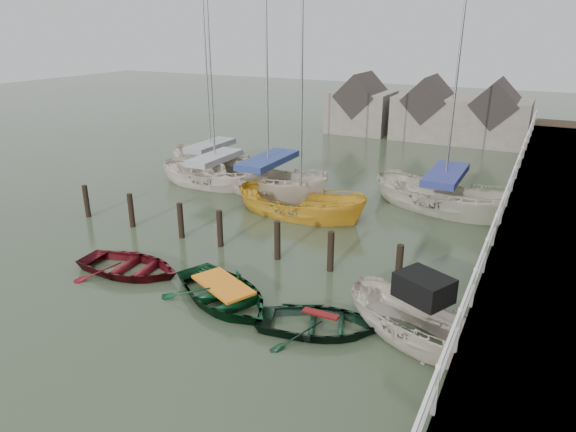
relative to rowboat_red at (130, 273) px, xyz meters
The scene contains 13 objects.
ground 2.64m from the rowboat_red, ahead, with size 120.00×120.00×0.00m, color #2C3723.
pier 15.84m from the rowboat_red, 40.07° to the left, with size 3.04×32.00×2.70m.
mooring_pilings 3.56m from the rowboat_red, 64.53° to the left, with size 13.72×0.22×1.80m.
far_sheds 26.48m from the rowboat_red, 82.46° to the left, with size 14.00×4.08×4.39m.
rowboat_red is the anchor object (origin of this frame).
rowboat_green 3.84m from the rowboat_red, ahead, with size 2.83×3.97×0.82m, color black.
rowboat_dkgreen 6.99m from the rowboat_red, ahead, with size 2.45×3.43×0.71m, color black.
motorboat 9.44m from the rowboat_red, ahead, with size 4.77×3.48×2.67m.
sailboat_a 10.01m from the rowboat_red, 108.31° to the left, with size 6.30×2.58×11.71m.
sailboat_b 9.66m from the rowboat_red, 90.96° to the left, with size 7.49×4.14×10.87m.
sailboat_c 8.01m from the rowboat_red, 71.13° to the left, with size 6.15×2.52×10.70m.
sailboat_d 13.64m from the rowboat_red, 54.62° to the left, with size 7.38×4.53×12.86m.
sailboat_e 12.78m from the rowboat_red, 113.11° to the left, with size 6.53×3.94×10.73m.
Camera 1 is at (9.01, -11.35, 7.73)m, focal length 32.00 mm.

